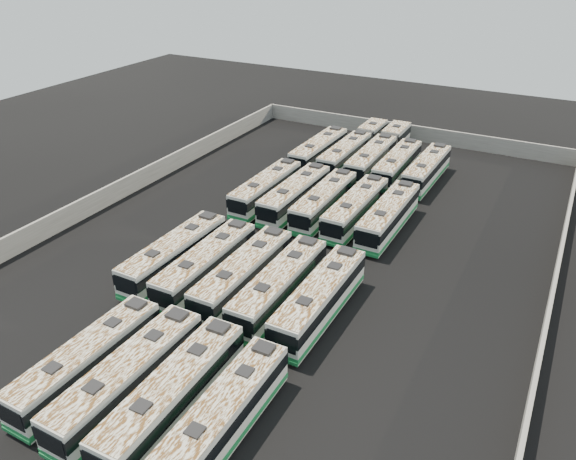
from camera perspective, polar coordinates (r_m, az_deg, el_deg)
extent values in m
plane|color=black|center=(52.39, 0.14, -2.35)|extent=(140.00, 140.00, 0.00)
cube|color=slate|center=(83.05, 12.11, 9.71)|extent=(45.20, 0.30, 2.20)
cube|color=slate|center=(47.38, 24.95, -7.45)|extent=(0.30, 73.20, 2.20)
cube|color=slate|center=(64.21, -17.76, 3.38)|extent=(0.30, 73.20, 2.20)
cube|color=beige|center=(40.03, -19.67, -12.42)|extent=(2.56, 11.63, 2.66)
cube|color=#176D38|center=(40.65, -19.45, -13.47)|extent=(2.61, 11.68, 0.41)
cube|color=black|center=(39.76, -19.78, -11.94)|extent=(2.62, 11.69, 0.89)
cube|color=black|center=(37.48, -26.38, -16.68)|extent=(2.13, 0.09, 1.40)
cube|color=#176D38|center=(38.47, -25.90, -18.27)|extent=(2.42, 0.13, 0.27)
cube|color=beige|center=(39.20, -19.99, -10.91)|extent=(2.50, 11.40, 0.07)
cube|color=black|center=(38.00, -22.84, -12.76)|extent=(0.93, 0.93, 0.14)
cube|color=black|center=(40.41, -17.39, -8.93)|extent=(0.93, 0.93, 0.14)
cube|color=black|center=(41.64, -15.19, -7.26)|extent=(1.27, 1.08, 0.25)
cylinder|color=black|center=(39.91, -24.40, -15.95)|extent=(0.28, 0.97, 0.97)
cylinder|color=black|center=(38.58, -22.39, -17.24)|extent=(0.28, 0.97, 0.97)
cylinder|color=black|center=(43.22, -16.80, -10.50)|extent=(0.28, 0.97, 0.97)
cylinder|color=black|center=(42.00, -14.74, -11.47)|extent=(0.28, 0.97, 0.97)
cube|color=beige|center=(37.88, -15.90, -14.27)|extent=(2.61, 12.15, 2.78)
cube|color=#176D38|center=(38.56, -15.70, -15.39)|extent=(2.66, 12.20, 0.42)
cube|color=black|center=(37.58, -15.99, -13.75)|extent=(2.67, 12.21, 0.93)
cube|color=black|center=(35.05, -23.05, -19.30)|extent=(2.22, 0.08, 1.47)
cube|color=beige|center=(36.96, -16.19, -12.64)|extent=(2.56, 11.91, 0.07)
cube|color=black|center=(35.62, -19.20, -14.82)|extent=(0.97, 0.97, 0.14)
cube|color=black|center=(38.31, -13.48, -10.35)|extent=(0.97, 0.97, 0.14)
cube|color=black|center=(39.69, -11.21, -8.45)|extent=(1.32, 1.12, 0.26)
cylinder|color=black|center=(37.63, -21.09, -18.28)|extent=(0.29, 1.01, 1.01)
cylinder|color=black|center=(36.37, -18.66, -19.75)|extent=(0.29, 1.01, 1.01)
cylinder|color=black|center=(41.30, -13.10, -11.97)|extent=(0.29, 1.01, 1.01)
cylinder|color=black|center=(40.16, -10.69, -13.03)|extent=(0.29, 1.01, 1.01)
cube|color=beige|center=(36.14, -11.56, -16.10)|extent=(2.76, 12.24, 2.79)
cube|color=#176D38|center=(36.85, -11.41, -17.24)|extent=(2.81, 12.29, 0.43)
cube|color=black|center=(35.82, -11.64, -15.57)|extent=(2.82, 12.30, 0.93)
cube|color=beige|center=(35.16, -11.79, -14.44)|extent=(2.70, 11.99, 0.07)
cube|color=black|center=(33.70, -14.70, -16.92)|extent=(0.98, 0.98, 0.14)
cube|color=black|center=(36.64, -9.22, -11.88)|extent=(0.98, 0.98, 0.14)
cube|color=black|center=(38.12, -7.09, -9.77)|extent=(1.34, 1.14, 0.26)
cylinder|color=black|center=(35.69, -16.88, -20.56)|extent=(0.30, 1.02, 1.02)
cylinder|color=black|center=(39.68, -9.18, -13.46)|extent=(0.30, 1.02, 1.02)
cylinder|color=black|center=(38.70, -6.47, -14.52)|extent=(0.30, 1.02, 1.02)
cube|color=beige|center=(34.55, -6.64, -18.38)|extent=(2.54, 11.65, 2.67)
cube|color=#176D38|center=(35.26, -6.55, -19.47)|extent=(2.59, 11.70, 0.41)
cube|color=black|center=(34.23, -6.68, -17.87)|extent=(2.60, 11.71, 0.89)
cube|color=beige|center=(33.58, -6.77, -16.78)|extent=(2.49, 11.42, 0.07)
cube|color=black|center=(32.12, -9.45, -19.43)|extent=(0.93, 0.93, 0.14)
cube|color=black|center=(35.03, -4.41, -14.10)|extent=(0.93, 0.93, 0.14)
cube|color=black|center=(36.49, -2.47, -11.88)|extent=(1.27, 1.08, 0.25)
cylinder|color=black|center=(37.96, -4.70, -15.50)|extent=(0.28, 0.97, 0.97)
cylinder|color=black|center=(37.18, -1.86, -16.57)|extent=(0.28, 0.97, 0.97)
cube|color=beige|center=(49.74, -11.45, -2.48)|extent=(2.64, 12.05, 2.75)
cube|color=#176D38|center=(50.25, -11.34, -3.46)|extent=(2.69, 12.10, 0.42)
cube|color=black|center=(49.51, -11.50, -2.02)|extent=(2.70, 12.11, 0.92)
cube|color=black|center=(45.91, -16.21, -5.46)|extent=(2.20, 0.08, 1.45)
cube|color=#176D38|center=(46.75, -15.96, -7.03)|extent=(2.51, 0.13, 0.28)
cube|color=beige|center=(49.04, -11.61, -1.06)|extent=(2.58, 11.81, 0.07)
cube|color=black|center=(47.31, -13.62, -2.33)|extent=(0.96, 0.96, 0.14)
cube|color=black|center=(50.76, -9.75, 0.31)|extent=(0.96, 0.96, 0.14)
cube|color=black|center=(52.41, -8.17, 1.45)|extent=(1.31, 1.12, 0.26)
cylinder|color=black|center=(48.66, -15.14, -5.41)|extent=(0.29, 1.00, 1.00)
cylinder|color=black|center=(47.38, -13.21, -6.15)|extent=(0.29, 1.00, 1.00)
cylinder|color=black|center=(53.48, -9.65, -1.49)|extent=(0.29, 1.00, 1.00)
cylinder|color=black|center=(52.32, -7.78, -2.05)|extent=(0.29, 1.00, 1.00)
cube|color=beige|center=(47.80, -8.30, -3.55)|extent=(2.65, 12.02, 2.75)
cube|color=#176D38|center=(48.33, -8.22, -4.56)|extent=(2.70, 12.07, 0.42)
cube|color=black|center=(47.56, -8.34, -3.08)|extent=(2.71, 12.08, 0.92)
cube|color=black|center=(43.74, -12.84, -6.83)|extent=(2.20, 0.09, 1.45)
cube|color=#176D38|center=(44.62, -12.63, -8.44)|extent=(2.50, 0.13, 0.28)
cube|color=beige|center=(47.08, -8.42, -2.10)|extent=(2.60, 11.78, 0.07)
cube|color=black|center=(45.24, -10.33, -3.48)|extent=(0.96, 0.96, 0.14)
cube|color=black|center=(48.89, -6.67, -0.61)|extent=(0.96, 0.96, 0.14)
cube|color=black|center=(50.62, -5.19, 0.60)|extent=(1.31, 1.12, 0.26)
cylinder|color=black|center=(46.54, -11.99, -6.69)|extent=(0.29, 1.00, 1.00)
cylinder|color=black|center=(45.40, -9.85, -7.45)|extent=(0.29, 1.00, 1.00)
cylinder|color=black|center=(51.63, -6.77, -2.43)|extent=(0.29, 1.00, 1.00)
cylinder|color=black|center=(50.60, -4.75, -3.00)|extent=(0.29, 1.00, 1.00)
cube|color=beige|center=(46.14, -4.56, -4.54)|extent=(2.60, 12.20, 2.79)
cube|color=#176D38|center=(46.70, -4.51, -5.60)|extent=(2.65, 12.25, 0.43)
cube|color=black|center=(45.89, -4.58, -4.06)|extent=(2.66, 12.26, 0.93)
cube|color=black|center=(41.86, -9.02, -8.14)|extent=(2.23, 0.07, 1.47)
cube|color=#176D38|center=(42.79, -8.86, -9.82)|extent=(2.54, 0.11, 0.28)
cube|color=beige|center=(45.38, -4.62, -3.03)|extent=(2.55, 11.96, 0.07)
cube|color=black|center=(43.45, -6.50, -4.53)|extent=(0.97, 0.97, 0.14)
cube|color=black|center=(47.29, -2.92, -1.44)|extent=(0.97, 0.97, 0.14)
cube|color=black|center=(49.11, -1.48, -0.14)|extent=(1.33, 1.12, 0.26)
cylinder|color=black|center=(44.74, -8.34, -7.90)|extent=(0.29, 1.02, 1.02)
cylinder|color=black|center=(43.69, -5.99, -8.72)|extent=(0.29, 1.02, 1.02)
cylinder|color=black|center=(50.08, -3.21, -3.29)|extent=(0.29, 1.02, 1.02)
cylinder|color=black|center=(49.15, -1.02, -3.91)|extent=(0.29, 1.02, 1.02)
cube|color=beige|center=(44.56, -0.89, -5.76)|extent=(2.61, 12.20, 2.79)
cube|color=#176D38|center=(45.14, -0.88, -6.83)|extent=(2.66, 12.25, 0.43)
cube|color=black|center=(44.31, -0.89, -5.27)|extent=(2.67, 12.26, 0.93)
cube|color=black|center=(40.14, -5.11, -9.68)|extent=(2.23, 0.07, 1.47)
cube|color=#176D38|center=(41.11, -5.02, -11.38)|extent=(2.54, 0.12, 0.28)
cube|color=beige|center=(43.78, -0.90, -4.21)|extent=(2.56, 11.95, 0.07)
cube|color=black|center=(41.78, -2.67, -5.84)|extent=(0.97, 0.97, 0.14)
cube|color=black|center=(45.74, 0.70, -2.51)|extent=(0.97, 0.97, 0.14)
cube|color=black|center=(47.61, 2.03, -1.13)|extent=(1.33, 1.12, 0.26)
cylinder|color=black|center=(43.03, -4.67, -9.31)|extent=(0.29, 1.02, 1.02)
cylinder|color=black|center=(42.13, -2.12, -10.18)|extent=(0.29, 1.02, 1.02)
cylinder|color=black|center=(48.55, 0.19, -4.36)|extent=(0.29, 1.02, 1.02)
cylinder|color=black|center=(47.75, 2.51, -5.01)|extent=(0.29, 1.02, 1.02)
cube|color=beige|center=(43.20, 3.23, -7.03)|extent=(2.56, 12.19, 2.79)
cube|color=#176D38|center=(43.80, 3.20, -8.12)|extent=(2.61, 12.24, 0.43)
cube|color=black|center=(42.94, 3.25, -6.53)|extent=(2.62, 12.25, 0.93)
cube|color=black|center=(38.65, -0.70, -11.27)|extent=(2.23, 0.06, 1.47)
cube|color=#176D38|center=(39.66, -0.68, -13.00)|extent=(2.54, 0.10, 0.28)
cube|color=beige|center=(42.40, 3.28, -5.46)|extent=(2.51, 11.95, 0.07)
cube|color=black|center=(40.34, 1.65, -7.21)|extent=(0.97, 0.97, 0.14)
cube|color=black|center=(44.41, 4.76, -3.65)|extent=(0.97, 0.97, 0.14)
cube|color=black|center=(46.32, 5.99, -2.18)|extent=(1.32, 1.12, 0.26)
cylinder|color=black|center=(41.56, -0.53, -10.78)|extent=(0.29, 1.02, 1.02)
cylinder|color=black|center=(40.79, 2.21, -11.68)|extent=(0.29, 1.02, 1.02)
cylinder|color=black|center=(47.21, 4.02, -5.49)|extent=(0.29, 1.02, 1.02)
cylinder|color=black|center=(46.54, 6.47, -6.17)|extent=(0.29, 1.02, 1.02)
cube|color=beige|center=(61.31, -2.24, 4.19)|extent=(2.45, 11.76, 2.70)
cube|color=#176D38|center=(61.72, -2.22, 3.36)|extent=(2.50, 11.81, 0.41)
cube|color=black|center=(61.13, -2.25, 4.57)|extent=(2.51, 11.82, 0.90)
cube|color=black|center=(56.64, -5.23, 2.32)|extent=(2.16, 0.06, 1.42)
cube|color=#176D38|center=(57.31, -5.17, 0.97)|extent=(2.45, 0.10, 0.27)
cube|color=beige|center=(60.76, -2.26, 5.38)|extent=(2.40, 11.53, 0.07)
cube|color=black|center=(58.69, -3.53, 4.59)|extent=(0.93, 0.93, 0.14)
cube|color=black|center=(62.80, -1.08, 6.27)|extent=(0.93, 0.93, 0.14)
cube|color=black|center=(64.70, -0.06, 7.00)|extent=(1.27, 1.08, 0.25)
cylinder|color=black|center=(59.43, -4.91, 2.01)|extent=(0.27, 0.98, 0.98)
cylinder|color=black|center=(58.42, -3.17, 1.58)|extent=(0.27, 0.98, 0.98)
cylinder|color=black|center=(65.25, -1.36, 4.60)|extent=(0.27, 0.98, 0.98)
cylinder|color=black|center=(64.33, 0.27, 4.25)|extent=(0.27, 0.98, 0.98)
cube|color=beige|center=(59.69, 0.71, 3.56)|extent=(2.58, 12.07, 2.76)
cube|color=#176D38|center=(60.12, 0.70, 2.69)|extent=(2.63, 12.12, 0.42)
cube|color=black|center=(59.50, 0.71, 3.96)|extent=(2.64, 12.13, 0.92)
cube|color=black|center=(54.79, -2.23, 1.54)|extent=(2.21, 0.07, 1.46)
cube|color=#176D38|center=(55.50, -2.20, 0.12)|extent=(2.51, 0.11, 0.28)
cube|color=beige|center=(59.12, 0.71, 4.80)|extent=(2.53, 11.83, 0.07)
cube|color=black|center=(56.94, -0.53, 3.96)|extent=(0.96, 0.96, 0.14)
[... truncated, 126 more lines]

